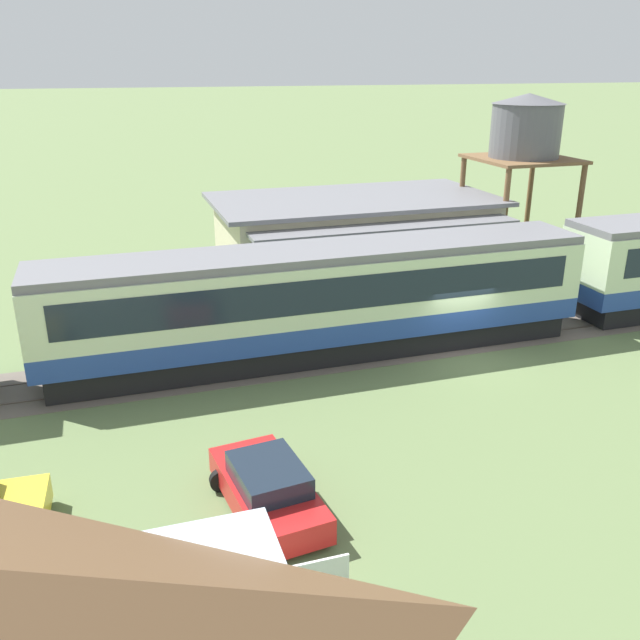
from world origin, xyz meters
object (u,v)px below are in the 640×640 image
passenger_train (328,296)px  station_building (354,238)px  parked_car_red (268,489)px  water_tower (526,132)px

passenger_train → station_building: bearing=63.9°
parked_car_red → water_tower: bearing=-53.0°
passenger_train → station_building: passenger_train is taller
water_tower → parked_car_red: (-17.59, -16.66, -6.48)m
passenger_train → parked_car_red: passenger_train is taller
passenger_train → water_tower: bearing=30.9°
water_tower → parked_car_red: bearing=-136.6°
station_building → water_tower: water_tower is taller
station_building → parked_car_red: size_ratio=3.27×
passenger_train → water_tower: water_tower is taller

